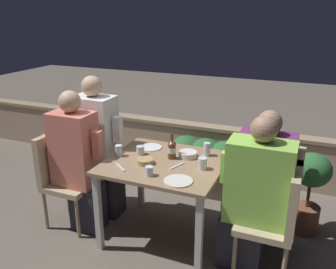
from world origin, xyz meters
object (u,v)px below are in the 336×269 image
(chair_left_near, at_px, (62,171))
(beer_bottle, at_px, (172,149))
(chair_right_near, at_px, (279,214))
(person_white_polo, at_px, (98,147))
(potted_plant, at_px, (310,185))
(person_purple_stripe, at_px, (260,182))
(person_green_blouse, at_px, (253,197))
(chair_left_far, at_px, (83,160))
(person_coral_top, at_px, (78,162))
(chair_right_far, at_px, (284,195))

(chair_left_near, distance_m, beer_bottle, 1.07)
(chair_left_near, bearing_deg, chair_right_near, 0.79)
(person_white_polo, height_order, potted_plant, person_white_polo)
(chair_left_near, relative_size, person_purple_stripe, 0.73)
(chair_left_near, bearing_deg, person_purple_stripe, 10.44)
(chair_left_near, height_order, person_green_blouse, person_green_blouse)
(chair_left_far, xyz_separation_m, beer_bottle, (0.97, -0.05, 0.29))
(chair_left_far, distance_m, chair_right_near, 1.92)
(person_coral_top, distance_m, person_purple_stripe, 1.58)
(chair_right_near, bearing_deg, person_white_polo, 171.40)
(person_coral_top, relative_size, person_green_blouse, 1.04)
(person_coral_top, relative_size, beer_bottle, 5.75)
(potted_plant, bearing_deg, person_purple_stripe, -134.66)
(person_coral_top, height_order, chair_right_near, person_coral_top)
(chair_left_far, xyz_separation_m, chair_right_near, (1.90, -0.26, 0.00))
(person_purple_stripe, bearing_deg, person_green_blouse, -90.28)
(chair_right_near, height_order, beer_bottle, beer_bottle)
(chair_right_far, distance_m, beer_bottle, 0.99)
(potted_plant, bearing_deg, chair_right_far, -115.77)
(person_purple_stripe, height_order, potted_plant, person_purple_stripe)
(person_coral_top, height_order, person_white_polo, person_white_polo)
(person_coral_top, xyz_separation_m, person_white_polo, (0.03, 0.29, 0.04))
(person_purple_stripe, xyz_separation_m, beer_bottle, (-0.74, -0.08, 0.21))
(chair_right_near, xyz_separation_m, chair_right_far, (0.00, 0.29, 0.00))
(person_coral_top, distance_m, chair_right_far, 1.78)
(chair_left_near, height_order, chair_right_far, same)
(person_white_polo, bearing_deg, potted_plant, 12.63)
(person_green_blouse, height_order, person_purple_stripe, person_green_blouse)
(chair_left_far, xyz_separation_m, person_green_blouse, (1.71, -0.26, 0.10))
(chair_right_near, distance_m, person_green_blouse, 0.22)
(potted_plant, bearing_deg, person_coral_top, -159.77)
(chair_left_far, bearing_deg, potted_plant, 11.50)
(chair_left_near, height_order, person_white_polo, person_white_polo)
(person_white_polo, bearing_deg, person_coral_top, -95.99)
(person_purple_stripe, bearing_deg, person_white_polo, -178.66)
(person_purple_stripe, bearing_deg, beer_bottle, -173.56)
(person_purple_stripe, relative_size, beer_bottle, 5.39)
(chair_left_far, xyz_separation_m, chair_right_far, (1.91, 0.04, 0.00))
(chair_right_far, xyz_separation_m, person_purple_stripe, (-0.20, 0.00, 0.08))
(potted_plant, bearing_deg, person_green_blouse, -119.51)
(person_coral_top, bearing_deg, person_purple_stripe, 11.73)
(person_coral_top, xyz_separation_m, chair_left_far, (-0.16, 0.29, -0.13))
(chair_right_near, distance_m, beer_bottle, 1.00)
(chair_left_near, height_order, beer_bottle, beer_bottle)
(chair_left_far, bearing_deg, person_coral_top, -60.27)
(chair_left_far, bearing_deg, person_white_polo, 0.00)
(chair_right_far, distance_m, person_purple_stripe, 0.21)
(chair_right_near, height_order, potted_plant, chair_right_near)
(chair_left_far, bearing_deg, beer_bottle, -2.85)
(chair_left_far, bearing_deg, person_purple_stripe, 1.19)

